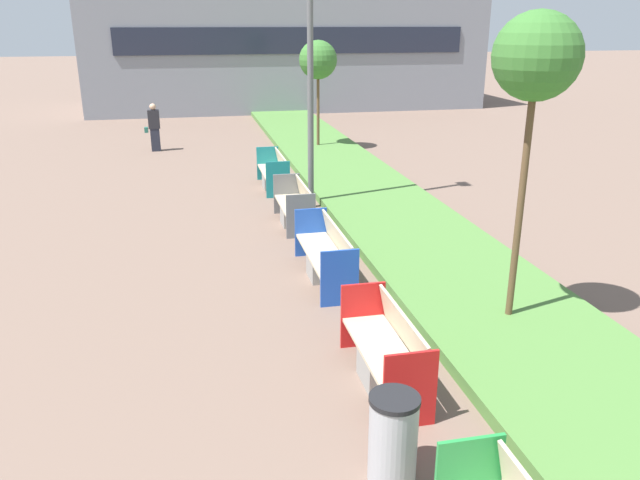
{
  "coord_description": "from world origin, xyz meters",
  "views": [
    {
      "loc": [
        -1.29,
        0.34,
        4.29
      ],
      "look_at": [
        0.9,
        10.61,
        0.6
      ],
      "focal_mm": 35.0,
      "sensor_mm": 36.0,
      "label": 1
    }
  ],
  "objects_px": {
    "bench_teal_frame": "(274,175)",
    "sapling_tree_near": "(537,60)",
    "bench_red_frame": "(386,356)",
    "bench_grey_frame": "(295,209)",
    "litter_bin": "(393,438)",
    "pedestrian_walking": "(154,127)",
    "bench_blue_frame": "(326,258)",
    "sapling_tree_far": "(318,60)"
  },
  "relations": [
    {
      "from": "bench_teal_frame",
      "to": "sapling_tree_near",
      "type": "height_order",
      "value": "sapling_tree_near"
    },
    {
      "from": "bench_red_frame",
      "to": "bench_teal_frame",
      "type": "xyz_separation_m",
      "value": [
        0.0,
        9.9,
        0.0
      ]
    },
    {
      "from": "bench_grey_frame",
      "to": "sapling_tree_near",
      "type": "height_order",
      "value": "sapling_tree_near"
    },
    {
      "from": "litter_bin",
      "to": "pedestrian_walking",
      "type": "height_order",
      "value": "pedestrian_walking"
    },
    {
      "from": "bench_blue_frame",
      "to": "bench_teal_frame",
      "type": "relative_size",
      "value": 1.15
    },
    {
      "from": "bench_grey_frame",
      "to": "bench_teal_frame",
      "type": "bearing_deg",
      "value": 89.96
    },
    {
      "from": "sapling_tree_near",
      "to": "bench_red_frame",
      "type": "bearing_deg",
      "value": -153.89
    },
    {
      "from": "bench_teal_frame",
      "to": "sapling_tree_far",
      "type": "height_order",
      "value": "sapling_tree_far"
    },
    {
      "from": "bench_teal_frame",
      "to": "pedestrian_walking",
      "type": "xyz_separation_m",
      "value": [
        -3.33,
        5.96,
        0.46
      ]
    },
    {
      "from": "litter_bin",
      "to": "bench_blue_frame",
      "type": "bearing_deg",
      "value": 84.64
    },
    {
      "from": "litter_bin",
      "to": "sapling_tree_near",
      "type": "xyz_separation_m",
      "value": [
        2.75,
        2.8,
        3.35
      ]
    },
    {
      "from": "bench_blue_frame",
      "to": "sapling_tree_near",
      "type": "bearing_deg",
      "value": -45.82
    },
    {
      "from": "sapling_tree_far",
      "to": "bench_blue_frame",
      "type": "bearing_deg",
      "value": -101.21
    },
    {
      "from": "bench_grey_frame",
      "to": "sapling_tree_far",
      "type": "xyz_separation_m",
      "value": [
        2.27,
        8.29,
        2.68
      ]
    },
    {
      "from": "bench_grey_frame",
      "to": "pedestrian_walking",
      "type": "xyz_separation_m",
      "value": [
        -3.33,
        9.27,
        0.47
      ]
    },
    {
      "from": "bench_teal_frame",
      "to": "litter_bin",
      "type": "xyz_separation_m",
      "value": [
        -0.48,
        -11.6,
        0.1
      ]
    },
    {
      "from": "bench_blue_frame",
      "to": "sapling_tree_near",
      "type": "relative_size",
      "value": 0.53
    },
    {
      "from": "litter_bin",
      "to": "bench_grey_frame",
      "type": "bearing_deg",
      "value": 86.71
    },
    {
      "from": "bench_red_frame",
      "to": "sapling_tree_near",
      "type": "bearing_deg",
      "value": 26.11
    },
    {
      "from": "bench_red_frame",
      "to": "bench_grey_frame",
      "type": "relative_size",
      "value": 1.03
    },
    {
      "from": "bench_blue_frame",
      "to": "bench_teal_frame",
      "type": "xyz_separation_m",
      "value": [
        -0.0,
        6.46,
        -0.01
      ]
    },
    {
      "from": "sapling_tree_near",
      "to": "pedestrian_walking",
      "type": "distance_m",
      "value": 16.05
    },
    {
      "from": "sapling_tree_near",
      "to": "pedestrian_walking",
      "type": "relative_size",
      "value": 2.71
    },
    {
      "from": "bench_blue_frame",
      "to": "sapling_tree_near",
      "type": "xyz_separation_m",
      "value": [
        2.27,
        -2.33,
        3.44
      ]
    },
    {
      "from": "bench_teal_frame",
      "to": "litter_bin",
      "type": "bearing_deg",
      "value": -92.36
    },
    {
      "from": "bench_blue_frame",
      "to": "litter_bin",
      "type": "height_order",
      "value": "bench_blue_frame"
    },
    {
      "from": "bench_blue_frame",
      "to": "sapling_tree_far",
      "type": "bearing_deg",
      "value": 78.79
    },
    {
      "from": "bench_blue_frame",
      "to": "litter_bin",
      "type": "relative_size",
      "value": 2.54
    },
    {
      "from": "bench_red_frame",
      "to": "bench_blue_frame",
      "type": "xyz_separation_m",
      "value": [
        0.01,
        3.44,
        0.01
      ]
    },
    {
      "from": "bench_teal_frame",
      "to": "bench_red_frame",
      "type": "bearing_deg",
      "value": -90.01
    },
    {
      "from": "bench_teal_frame",
      "to": "pedestrian_walking",
      "type": "height_order",
      "value": "pedestrian_walking"
    },
    {
      "from": "bench_red_frame",
      "to": "sapling_tree_far",
      "type": "relative_size",
      "value": 0.52
    },
    {
      "from": "bench_red_frame",
      "to": "litter_bin",
      "type": "height_order",
      "value": "bench_red_frame"
    },
    {
      "from": "litter_bin",
      "to": "pedestrian_walking",
      "type": "distance_m",
      "value": 17.78
    },
    {
      "from": "bench_blue_frame",
      "to": "sapling_tree_far",
      "type": "relative_size",
      "value": 0.64
    },
    {
      "from": "sapling_tree_near",
      "to": "pedestrian_walking",
      "type": "xyz_separation_m",
      "value": [
        -5.6,
        14.75,
        -2.99
      ]
    },
    {
      "from": "bench_blue_frame",
      "to": "bench_grey_frame",
      "type": "xyz_separation_m",
      "value": [
        -0.01,
        3.14,
        -0.01
      ]
    },
    {
      "from": "sapling_tree_far",
      "to": "bench_grey_frame",
      "type": "bearing_deg",
      "value": -105.32
    },
    {
      "from": "sapling_tree_far",
      "to": "pedestrian_walking",
      "type": "xyz_separation_m",
      "value": [
        -5.6,
        0.98,
        -2.22
      ]
    },
    {
      "from": "bench_blue_frame",
      "to": "sapling_tree_far",
      "type": "distance_m",
      "value": 11.95
    },
    {
      "from": "sapling_tree_near",
      "to": "sapling_tree_far",
      "type": "distance_m",
      "value": 13.78
    },
    {
      "from": "bench_grey_frame",
      "to": "pedestrian_walking",
      "type": "distance_m",
      "value": 9.86
    }
  ]
}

